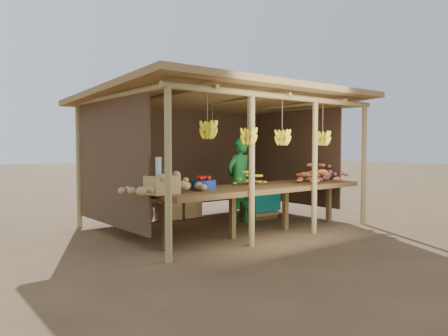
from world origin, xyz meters
TOP-DOWN VIEW (x-y plane):
  - ground at (0.00, 0.00)m, footprint 60.00×60.00m
  - stall_structure at (-0.05, -0.08)m, footprint 4.70×3.50m
  - counter at (0.00, -0.95)m, footprint 3.90×1.05m
  - potato_heap at (-1.80, -0.93)m, footprint 1.16×0.75m
  - sweet_potato_heap at (1.23, -1.15)m, footprint 0.99×0.74m
  - onion_heap at (1.90, -0.88)m, footprint 0.85×0.64m
  - banana_pile at (-0.01, -0.71)m, footprint 0.59×0.47m
  - tomato_basin at (-1.03, -0.78)m, footprint 0.38×0.38m
  - bottle_box at (-1.90, -1.02)m, footprint 0.42×0.34m
  - vendor at (0.40, 0.05)m, footprint 0.62×0.45m
  - tarp_crate at (1.05, 0.21)m, footprint 0.68×0.60m
  - carton_stack at (-0.18, 1.11)m, footprint 0.91×0.35m
  - burlap_sacks at (-1.17, 1.20)m, footprint 0.76×0.40m

SIDE VIEW (x-z plane):
  - ground at x=0.00m, z-range 0.00..0.00m
  - burlap_sacks at x=-1.17m, z-range -0.03..0.50m
  - carton_stack at x=-0.18m, z-range -0.04..0.65m
  - tarp_crate at x=1.05m, z-range -0.07..0.70m
  - counter at x=0.00m, z-range 0.34..1.14m
  - vendor at x=0.40m, z-range 0.00..1.61m
  - tomato_basin at x=-1.03m, z-range 0.78..0.98m
  - banana_pile at x=-0.01m, z-range 0.80..1.14m
  - sweet_potato_heap at x=1.23m, z-range 0.80..1.15m
  - onion_heap at x=1.90m, z-range 0.80..1.15m
  - potato_heap at x=-1.80m, z-range 0.80..1.17m
  - bottle_box at x=-1.90m, z-range 0.74..1.24m
  - stall_structure at x=-0.05m, z-range 0.70..3.13m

